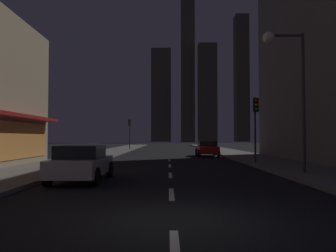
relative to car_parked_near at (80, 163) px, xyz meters
name	(u,v)px	position (x,y,z in m)	size (l,w,h in m)	color
ground_plane	(168,153)	(3.60, 25.76, -0.79)	(78.00, 136.00, 0.10)	black
sidewalk_right	(227,152)	(10.60, 25.76, -0.67)	(4.00, 76.00, 0.15)	#605E59
sidewalk_left	(108,152)	(-3.40, 25.76, -0.67)	(4.00, 76.00, 0.15)	#605E59
lane_marking_center	(169,175)	(3.60, 2.16, -0.73)	(0.16, 23.00, 0.01)	silver
skyscraper_distant_tall	(160,95)	(0.52, 130.12, 19.30)	(8.42, 5.91, 40.08)	#4C4839
skyscraper_distant_mid	(187,69)	(11.25, 116.97, 28.24)	(5.24, 6.15, 57.95)	#4A4637
skyscraper_distant_short	(206,93)	(18.13, 110.12, 17.55)	(6.75, 5.89, 36.59)	#434032
skyscraper_distant_slender	(240,78)	(36.37, 134.73, 27.51)	(5.82, 6.84, 56.50)	#3E3B2E
car_parked_near	(80,163)	(0.00, 0.00, 0.00)	(1.98, 4.24, 1.45)	silver
car_parked_far	(206,148)	(7.20, 18.11, 0.00)	(1.98, 4.24, 1.45)	#B21919
fire_hydrant_far_left	(88,156)	(-2.30, 10.89, -0.29)	(0.42, 0.30, 0.65)	#B2B2B2
traffic_light_near_right	(254,115)	(9.10, 7.80, 2.45)	(0.32, 0.48, 4.20)	#2D2D2D
traffic_light_far_left	(128,127)	(-1.90, 33.26, 2.45)	(0.32, 0.48, 4.20)	#2D2D2D
street_lamp_right	(284,67)	(8.98, 1.97, 4.33)	(1.96, 0.56, 6.58)	#38383D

